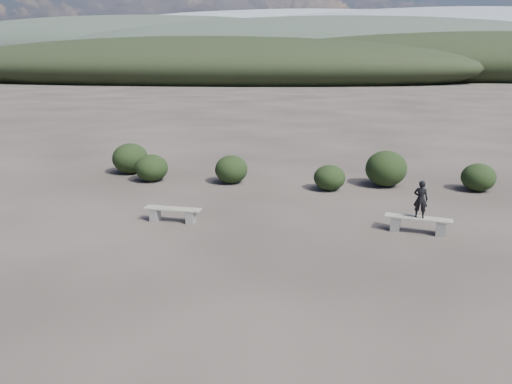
# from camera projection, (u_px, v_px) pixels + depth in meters

# --- Properties ---
(ground) EXTENTS (1200.00, 1200.00, 0.00)m
(ground) POSITION_uv_depth(u_px,v_px,m) (259.00, 288.00, 10.33)
(ground) COLOR #2E2824
(ground) RESTS_ON ground
(bench_left) EXTENTS (1.68, 0.47, 0.41)m
(bench_left) POSITION_uv_depth(u_px,v_px,m) (173.00, 213.00, 14.42)
(bench_left) COLOR slate
(bench_left) RESTS_ON ground
(bench_right) EXTENTS (1.80, 0.73, 0.44)m
(bench_right) POSITION_uv_depth(u_px,v_px,m) (418.00, 223.00, 13.50)
(bench_right) COLOR slate
(bench_right) RESTS_ON ground
(seated_person) EXTENTS (0.43, 0.34, 1.02)m
(seated_person) POSITION_uv_depth(u_px,v_px,m) (421.00, 199.00, 13.32)
(seated_person) COLOR black
(seated_person) RESTS_ON bench_right
(shrub_a) EXTENTS (1.25, 1.25, 1.03)m
(shrub_a) POSITION_uv_depth(u_px,v_px,m) (152.00, 168.00, 19.15)
(shrub_a) COLOR black
(shrub_a) RESTS_ON ground
(shrub_b) EXTENTS (1.24, 1.24, 1.06)m
(shrub_b) POSITION_uv_depth(u_px,v_px,m) (231.00, 169.00, 18.83)
(shrub_b) COLOR black
(shrub_b) RESTS_ON ground
(shrub_c) EXTENTS (1.14, 1.14, 0.91)m
(shrub_c) POSITION_uv_depth(u_px,v_px,m) (329.00, 178.00, 17.85)
(shrub_c) COLOR black
(shrub_c) RESTS_ON ground
(shrub_d) EXTENTS (1.51, 1.51, 1.32)m
(shrub_d) POSITION_uv_depth(u_px,v_px,m) (386.00, 169.00, 18.36)
(shrub_d) COLOR black
(shrub_d) RESTS_ON ground
(shrub_e) EXTENTS (1.19, 1.19, 0.99)m
(shrub_e) POSITION_uv_depth(u_px,v_px,m) (478.00, 177.00, 17.72)
(shrub_e) COLOR black
(shrub_e) RESTS_ON ground
(shrub_f) EXTENTS (1.46, 1.46, 1.23)m
(shrub_f) POSITION_uv_depth(u_px,v_px,m) (130.00, 158.00, 20.44)
(shrub_f) COLOR black
(shrub_f) RESTS_ON ground
(mountain_ridges) EXTENTS (500.00, 400.00, 56.00)m
(mountain_ridges) POSITION_uv_depth(u_px,v_px,m) (315.00, 48.00, 332.71)
(mountain_ridges) COLOR black
(mountain_ridges) RESTS_ON ground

